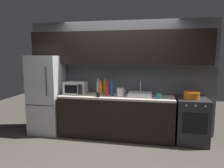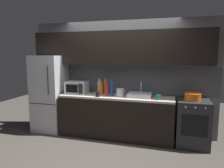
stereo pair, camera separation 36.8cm
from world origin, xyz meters
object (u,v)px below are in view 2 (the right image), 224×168
wine_bottle_orange (101,89)px  mug_teal (158,97)px  cooking_pot (193,97)px  kettle (120,92)px  wine_bottle_red (107,89)px  microwave (77,87)px  mug_dark (98,94)px  refrigerator (50,93)px  wine_bottle_clear (99,87)px  wine_bottle_amber (106,87)px  wine_bottle_blue (112,88)px  oven_range (193,123)px

wine_bottle_orange → mug_teal: (1.22, -0.14, -0.08)m
cooking_pot → kettle: bearing=-177.7°
wine_bottle_red → microwave: bearing=172.0°
mug_dark → cooking_pot: 1.86m
mug_teal → wine_bottle_red: bearing=177.1°
mug_dark → refrigerator: bearing=170.7°
refrigerator → microwave: (0.68, 0.02, 0.16)m
wine_bottle_red → wine_bottle_clear: (-0.26, 0.27, -0.01)m
microwave → wine_bottle_clear: size_ratio=1.38×
wine_bottle_amber → mug_dark: bearing=-99.1°
mug_dark → mug_teal: (1.21, 0.07, -0.00)m
refrigerator → wine_bottle_clear: refrigerator is taller
wine_bottle_orange → mug_dark: size_ratio=3.09×
wine_bottle_clear → wine_bottle_amber: bearing=-13.0°
cooking_pot → mug_dark: bearing=-173.7°
wine_bottle_amber → wine_bottle_blue: bearing=-37.4°
wine_bottle_red → kettle: bearing=5.6°
wine_bottle_orange → wine_bottle_blue: size_ratio=0.89×
mug_dark → wine_bottle_red: bearing=38.1°
microwave → wine_bottle_amber: size_ratio=1.30×
microwave → wine_bottle_blue: (0.80, -0.01, 0.02)m
microwave → wine_bottle_orange: (0.57, -0.01, -0.00)m
wine_bottle_orange → wine_bottle_blue: bearing=1.5°
oven_range → wine_bottle_red: bearing=-177.2°
kettle → wine_bottle_orange: size_ratio=0.62×
oven_range → wine_bottle_red: size_ratio=2.57×
oven_range → wine_bottle_amber: bearing=175.3°
microwave → oven_range: bearing=-0.5°
oven_range → wine_bottle_orange: bearing=179.8°
microwave → wine_bottle_red: 0.73m
wine_bottle_orange → wine_bottle_amber: (0.06, 0.14, 0.02)m
microwave → wine_bottle_orange: 0.57m
microwave → wine_bottle_amber: bearing=11.6°
wine_bottle_amber → mug_dark: wine_bottle_amber is taller
refrigerator → cooking_pot: refrigerator is taller
wine_bottle_clear → wine_bottle_blue: bearing=-27.1°
kettle → wine_bottle_amber: bearing=151.7°
mug_teal → cooking_pot: 0.65m
mug_dark → microwave: bearing=158.7°
oven_range → wine_bottle_amber: 1.92m
wine_bottle_blue → cooking_pot: bearing=-0.5°
oven_range → cooking_pot: 0.52m
wine_bottle_orange → wine_bottle_blue: (0.24, 0.01, 0.02)m
kettle → wine_bottle_orange: bearing=171.8°
refrigerator → wine_bottle_orange: bearing=0.3°
microwave → mug_dark: microwave is taller
oven_range → mug_teal: 0.84m
oven_range → mug_teal: size_ratio=8.96×
wine_bottle_red → cooking_pot: wine_bottle_red is taller
refrigerator → wine_bottle_amber: 1.33m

